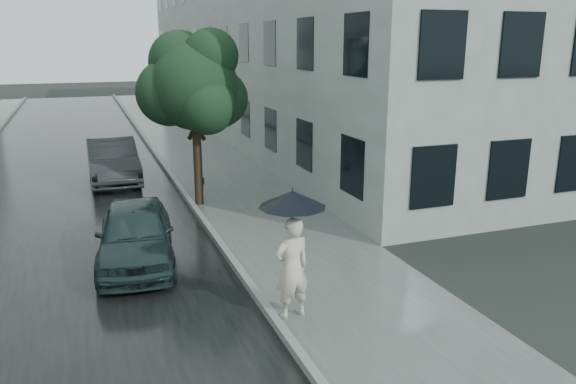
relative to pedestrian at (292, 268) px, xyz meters
name	(u,v)px	position (x,y,z in m)	size (l,w,h in m)	color
ground	(330,284)	(1.20, 1.00, -0.92)	(120.00, 120.00, 0.00)	black
sidewalk	(210,163)	(1.45, 13.00, -0.92)	(3.50, 60.00, 0.01)	slate
kerb_near	(163,165)	(-0.38, 13.00, -0.85)	(0.15, 60.00, 0.15)	slate
asphalt_road	(66,174)	(-3.88, 13.00, -0.92)	(6.85, 60.00, 0.00)	black
building_near	(273,44)	(6.67, 20.50, 3.58)	(7.02, 36.00, 9.00)	#919F9A
pedestrian	(292,268)	(0.00, 0.00, 0.00)	(0.67, 0.44, 1.82)	beige
umbrella	(292,199)	(0.01, 0.01, 1.23)	(1.28, 1.28, 1.41)	black
street_tree	(194,85)	(-0.10, 7.64, 2.56)	(3.22, 2.92, 5.05)	#332619
lamp_post	(193,101)	(0.28, 9.95, 1.86)	(0.82, 0.48, 4.83)	black
car_near	(136,234)	(-2.30, 3.48, -0.25)	(1.58, 3.92, 1.34)	#1B2E2E
car_far	(113,160)	(-2.30, 11.33, -0.18)	(1.55, 4.43, 1.46)	#272A2C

